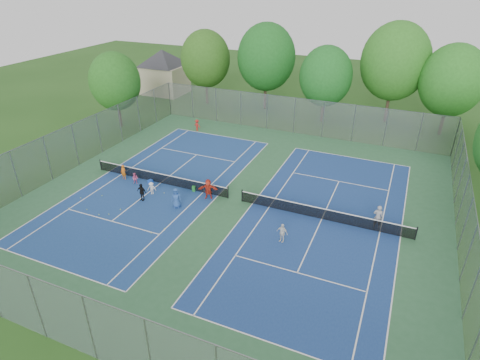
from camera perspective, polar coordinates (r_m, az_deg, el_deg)
name	(u,v)px	position (r m, az deg, el deg)	size (l,w,h in m)	color
ground	(235,200)	(31.98, -0.71, -2.83)	(120.00, 120.00, 0.00)	#224A17
court_pad	(235,200)	(31.97, -0.71, -2.82)	(32.00, 32.00, 0.01)	#2B5B37
court_left	(161,183)	(35.06, -11.22, -0.42)	(10.97, 23.77, 0.01)	navy
court_right	(322,219)	(30.21, 11.55, -5.46)	(10.97, 23.77, 0.01)	navy
net_left	(160,178)	(34.86, -11.28, 0.22)	(12.87, 0.10, 0.91)	black
net_right	(322,214)	(29.98, 11.63, -4.76)	(12.87, 0.10, 0.91)	black
fence_north	(294,116)	(44.92, 7.74, 9.06)	(32.00, 0.10, 4.00)	gray
fence_south	(90,329)	(20.40, -20.58, -19.18)	(32.00, 0.10, 4.00)	gray
fence_west	(75,145)	(39.73, -22.37, 4.59)	(32.00, 0.10, 4.00)	gray
fence_east	(465,224)	(29.25, 29.37, -5.50)	(32.00, 0.10, 4.00)	gray
house	(163,64)	(60.50, -10.92, 15.91)	(11.03, 11.03, 7.30)	#B7A88C
tree_nw	(205,59)	(54.42, -4.93, 16.78)	(6.40, 6.40, 9.58)	#443326
tree_nl	(266,57)	(51.99, 3.76, 17.03)	(7.20, 7.20, 10.69)	#443326
tree_nc	(326,76)	(48.23, 12.10, 14.23)	(6.00, 6.00, 8.85)	#443326
tree_nr	(395,62)	(49.96, 21.20, 15.43)	(7.60, 7.60, 11.42)	#443326
tree_ne	(452,81)	(48.31, 27.96, 12.38)	(6.60, 6.60, 9.77)	#443326
tree_side_w	(115,81)	(47.64, -17.37, 13.24)	(5.60, 5.60, 8.47)	#443326
ball_crate	(150,182)	(35.20, -12.62, -0.21)	(0.34, 0.34, 0.29)	blue
ball_hopper	(194,189)	(33.26, -6.59, -1.24)	(0.24, 0.24, 0.48)	green
student_a	(123,172)	(36.23, -16.24, 1.09)	(0.49, 0.32, 1.34)	#D06313
student_b	(135,179)	(35.21, -14.68, 0.21)	(0.49, 0.38, 1.02)	#DB5585
student_c	(152,188)	(33.27, -12.46, -1.15)	(0.70, 0.41, 1.09)	silver
student_d	(142,192)	(32.52, -13.83, -1.67)	(0.86, 0.36, 1.46)	black
student_e	(176,198)	(30.99, -9.05, -2.55)	(0.80, 0.52, 1.63)	#295199
student_f	(208,189)	(31.88, -4.53, -1.27)	(1.56, 0.50, 1.69)	red
child_far_baseline	(197,125)	(45.90, -6.11, 7.77)	(0.83, 0.48, 1.28)	#B31F19
instructor	(378,217)	(29.81, 19.02, -4.99)	(0.67, 0.44, 1.84)	gray
teen_court_b	(282,233)	(27.16, 6.00, -7.46)	(0.82, 0.34, 1.39)	silver
tennis_ball_0	(69,208)	(33.49, -23.17, -3.74)	(0.07, 0.07, 0.07)	#E0F338
tennis_ball_1	(97,190)	(35.28, -19.69, -1.40)	(0.07, 0.07, 0.07)	#C1D331
tennis_ball_2	(102,196)	(34.31, -19.02, -2.15)	(0.07, 0.07, 0.07)	#A4C62E
tennis_ball_3	(81,198)	(34.58, -21.71, -2.41)	(0.07, 0.07, 0.07)	#C4DA32
tennis_ball_4	(120,210)	(32.00, -16.63, -4.05)	(0.07, 0.07, 0.07)	#CBE334
tennis_ball_5	(99,215)	(31.84, -19.42, -4.70)	(0.07, 0.07, 0.07)	#B7D832
tennis_ball_6	(164,193)	(33.41, -10.75, -1.84)	(0.07, 0.07, 0.07)	#E8F338
tennis_ball_7	(109,214)	(31.67, -18.15, -4.66)	(0.07, 0.07, 0.07)	#D1ED37
tennis_ball_8	(87,210)	(32.81, -20.95, -3.96)	(0.07, 0.07, 0.07)	#B5D531
tennis_ball_9	(165,229)	(29.03, -10.66, -6.84)	(0.07, 0.07, 0.07)	yellow
tennis_ball_10	(151,233)	(28.79, -12.52, -7.38)	(0.07, 0.07, 0.07)	#B2C82E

